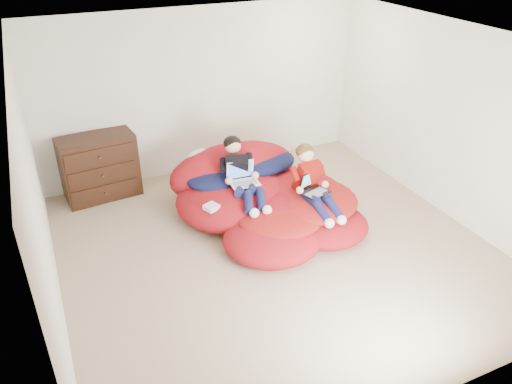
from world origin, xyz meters
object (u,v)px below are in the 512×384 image
(laptop_white, at_px, (243,177))
(laptop_black, at_px, (313,186))
(beanbag_pile, at_px, (265,198))
(older_boy, at_px, (241,171))
(dresser, at_px, (100,167))
(younger_boy, at_px, (312,180))

(laptop_white, bearing_deg, laptop_black, -33.16)
(beanbag_pile, distance_m, older_boy, 0.54)
(dresser, relative_size, beanbag_pile, 0.45)
(dresser, height_order, younger_boy, younger_boy)
(older_boy, xyz_separation_m, laptop_white, (0.00, -0.07, -0.05))
(younger_boy, xyz_separation_m, laptop_black, (0.00, -0.03, -0.08))
(beanbag_pile, distance_m, younger_boy, 0.74)
(laptop_black, bearing_deg, dresser, 140.93)
(beanbag_pile, height_order, younger_boy, younger_boy)
(laptop_white, height_order, laptop_black, laptop_white)
(dresser, distance_m, laptop_black, 3.06)
(laptop_white, bearing_deg, younger_boy, -31.63)
(dresser, xyz_separation_m, younger_boy, (2.37, -1.90, 0.18))
(older_boy, height_order, laptop_white, older_boy)
(beanbag_pile, bearing_deg, laptop_white, 173.55)
(younger_boy, distance_m, laptop_white, 0.90)
(beanbag_pile, xyz_separation_m, laptop_white, (-0.31, 0.03, 0.37))
(dresser, bearing_deg, beanbag_pile, -37.35)
(beanbag_pile, height_order, laptop_black, beanbag_pile)
(younger_boy, bearing_deg, dresser, 141.35)
(dresser, bearing_deg, laptop_black, -39.07)
(older_boy, bearing_deg, laptop_black, -36.49)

